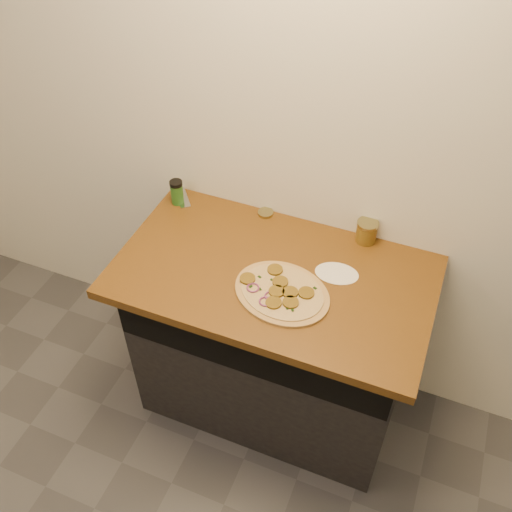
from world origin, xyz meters
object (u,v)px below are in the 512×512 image
at_px(spice_shaker, 177,192).
at_px(pizza, 281,292).
at_px(chefs_knife, 177,180).
at_px(salsa_jar, 367,231).

bearing_deg(spice_shaker, pizza, -29.08).
xyz_separation_m(chefs_knife, salsa_jar, (0.88, -0.06, 0.04)).
distance_m(pizza, spice_shaker, 0.68).
distance_m(pizza, salsa_jar, 0.45).
relative_size(chefs_knife, salsa_jar, 3.01).
xyz_separation_m(salsa_jar, spice_shaker, (-0.80, -0.07, 0.01)).
height_order(chefs_knife, spice_shaker, spice_shaker).
distance_m(chefs_knife, spice_shaker, 0.16).
bearing_deg(pizza, spice_shaker, 150.92).
distance_m(pizza, chefs_knife, 0.81).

